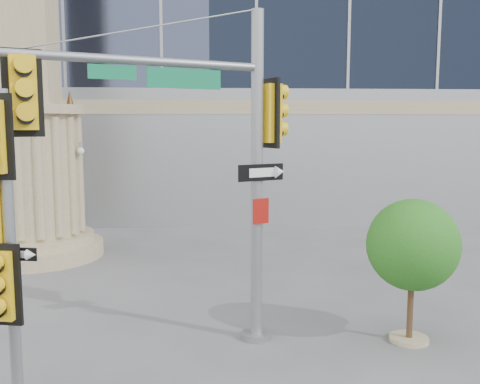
{
  "coord_description": "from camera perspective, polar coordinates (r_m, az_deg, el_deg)",
  "views": [
    {
      "loc": [
        -0.46,
        -9.2,
        4.48
      ],
      "look_at": [
        0.39,
        2.0,
        3.05
      ],
      "focal_mm": 40.0,
      "sensor_mm": 36.0,
      "label": 1
    }
  ],
  "objects": [
    {
      "name": "ground",
      "position": [
        10.25,
        -1.43,
        -18.67
      ],
      "size": [
        120.0,
        120.0,
        0.0
      ],
      "primitive_type": "plane",
      "color": "#545456",
      "rests_on": "ground"
    },
    {
      "name": "monument",
      "position": [
        19.06,
        -21.59,
        9.88
      ],
      "size": [
        4.4,
        4.4,
        16.6
      ],
      "color": "#9B8D69",
      "rests_on": "ground"
    },
    {
      "name": "main_signal_pole",
      "position": [
        10.21,
        -4.04,
        5.41
      ],
      "size": [
        4.87,
        2.54,
        6.7
      ],
      "rotation": [
        0.0,
        0.0,
        0.43
      ],
      "color": "slate",
      "rests_on": "ground"
    },
    {
      "name": "secondary_signal_pole",
      "position": [
        8.77,
        -24.09,
        -3.53
      ],
      "size": [
        0.87,
        0.75,
        4.99
      ],
      "rotation": [
        0.0,
        0.0,
        -0.21
      ],
      "color": "slate",
      "rests_on": "ground"
    },
    {
      "name": "street_tree",
      "position": [
        11.5,
        18.08,
        -5.76
      ],
      "size": [
        1.91,
        1.87,
        2.98
      ],
      "color": "#9B8D69",
      "rests_on": "ground"
    }
  ]
}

